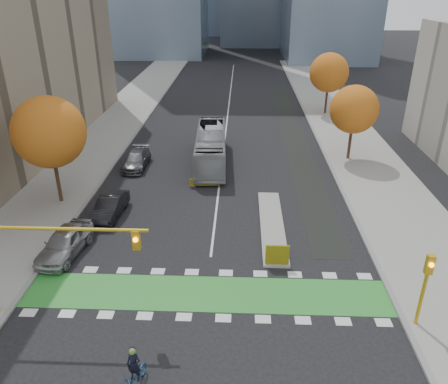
# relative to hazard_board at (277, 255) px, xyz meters

# --- Properties ---
(ground) EXTENTS (300.00, 300.00, 0.00)m
(ground) POSITION_rel_hazard_board_xyz_m (-4.00, -4.20, -0.80)
(ground) COLOR black
(ground) RESTS_ON ground
(sidewalk_west) EXTENTS (7.00, 120.00, 0.15)m
(sidewalk_west) POSITION_rel_hazard_board_xyz_m (-17.50, 15.80, -0.73)
(sidewalk_west) COLOR gray
(sidewalk_west) RESTS_ON ground
(sidewalk_east) EXTENTS (7.00, 120.00, 0.15)m
(sidewalk_east) POSITION_rel_hazard_board_xyz_m (9.50, 15.80, -0.73)
(sidewalk_east) COLOR gray
(sidewalk_east) RESTS_ON ground
(curb_west) EXTENTS (0.30, 120.00, 0.16)m
(curb_west) POSITION_rel_hazard_board_xyz_m (-14.00, 15.80, -0.73)
(curb_west) COLOR gray
(curb_west) RESTS_ON ground
(curb_east) EXTENTS (0.30, 120.00, 0.16)m
(curb_east) POSITION_rel_hazard_board_xyz_m (6.00, 15.80, -0.73)
(curb_east) COLOR gray
(curb_east) RESTS_ON ground
(bike_crossing) EXTENTS (20.00, 3.00, 0.01)m
(bike_crossing) POSITION_rel_hazard_board_xyz_m (-4.00, -2.70, -0.79)
(bike_crossing) COLOR green
(bike_crossing) RESTS_ON ground
(centre_line) EXTENTS (0.15, 70.00, 0.01)m
(centre_line) POSITION_rel_hazard_board_xyz_m (-4.00, 35.80, -0.80)
(centre_line) COLOR silver
(centre_line) RESTS_ON ground
(bike_lane_paint) EXTENTS (2.50, 50.00, 0.01)m
(bike_lane_paint) POSITION_rel_hazard_board_xyz_m (3.50, 25.80, -0.80)
(bike_lane_paint) COLOR black
(bike_lane_paint) RESTS_ON ground
(median_island) EXTENTS (1.60, 10.00, 0.16)m
(median_island) POSITION_rel_hazard_board_xyz_m (0.00, 4.80, -0.72)
(median_island) COLOR gray
(median_island) RESTS_ON ground
(hazard_board) EXTENTS (1.40, 0.12, 1.30)m
(hazard_board) POSITION_rel_hazard_board_xyz_m (0.00, 0.00, 0.00)
(hazard_board) COLOR yellow
(hazard_board) RESTS_ON median_island
(tree_west) EXTENTS (5.20, 5.20, 8.22)m
(tree_west) POSITION_rel_hazard_board_xyz_m (-16.00, 7.80, 4.82)
(tree_west) COLOR #332114
(tree_west) RESTS_ON ground
(tree_east_near) EXTENTS (4.40, 4.40, 7.08)m
(tree_east_near) POSITION_rel_hazard_board_xyz_m (8.00, 17.80, 4.06)
(tree_east_near) COLOR #332114
(tree_east_near) RESTS_ON ground
(tree_east_far) EXTENTS (4.80, 4.80, 7.65)m
(tree_east_far) POSITION_rel_hazard_board_xyz_m (8.50, 33.80, 4.44)
(tree_east_far) COLOR #332114
(tree_east_far) RESTS_ON ground
(traffic_signal_west) EXTENTS (8.53, 0.56, 5.20)m
(traffic_signal_west) POSITION_rel_hazard_board_xyz_m (-11.93, -4.71, 3.23)
(traffic_signal_west) COLOR #BF9914
(traffic_signal_west) RESTS_ON ground
(traffic_signal_east) EXTENTS (0.35, 0.43, 4.10)m
(traffic_signal_east) POSITION_rel_hazard_board_xyz_m (6.50, -4.71, 1.93)
(traffic_signal_east) COLOR #BF9914
(traffic_signal_east) RESTS_ON ground
(cyclist) EXTENTS (1.09, 1.97, 2.15)m
(cyclist) POSITION_rel_hazard_board_xyz_m (-6.45, -8.91, -0.08)
(cyclist) COLOR navy
(cyclist) RESTS_ON ground
(bus) EXTENTS (3.13, 11.40, 3.15)m
(bus) POSITION_rel_hazard_board_xyz_m (-5.02, 16.40, 0.77)
(bus) COLOR #9B9FA2
(bus) RESTS_ON ground
(parked_car_a) EXTENTS (2.62, 5.15, 1.68)m
(parked_car_a) POSITION_rel_hazard_board_xyz_m (-13.00, 0.80, 0.04)
(parked_car_a) COLOR #9B9BA0
(parked_car_a) RESTS_ON ground
(parked_car_b) EXTENTS (1.85, 4.61, 1.49)m
(parked_car_b) POSITION_rel_hazard_board_xyz_m (-11.59, 5.80, -0.06)
(parked_car_b) COLOR black
(parked_car_b) RESTS_ON ground
(parked_car_c) EXTENTS (2.05, 4.94, 1.43)m
(parked_car_c) POSITION_rel_hazard_board_xyz_m (-11.77, 15.10, -0.09)
(parked_car_c) COLOR #4D4D52
(parked_car_c) RESTS_ON ground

